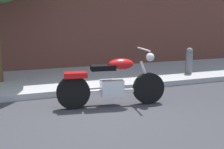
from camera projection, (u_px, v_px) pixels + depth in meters
ground_plane at (97, 115)px, 5.20m from camera, size 60.00×60.00×0.00m
sidewalk at (65, 79)px, 7.89m from camera, size 21.35×3.02×0.14m
motorcycle at (112, 83)px, 5.64m from camera, size 2.18×0.73×1.15m
fire_hydrant at (189, 63)px, 8.32m from camera, size 0.20×0.20×0.91m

